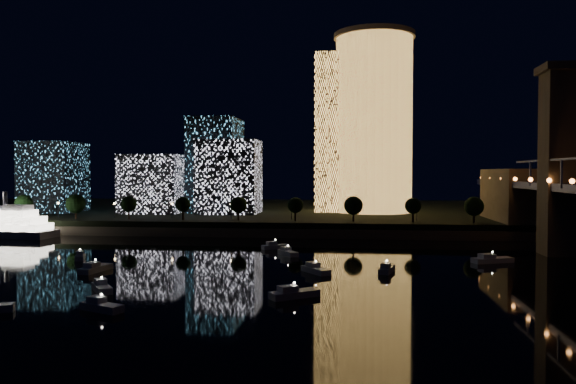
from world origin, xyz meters
name	(u,v)px	position (x,y,z in m)	size (l,w,h in m)	color
ground	(301,288)	(0.00, 0.00, 0.00)	(520.00, 520.00, 0.00)	black
far_bank	(332,213)	(0.00, 160.00, 2.50)	(420.00, 160.00, 5.00)	black
seawall	(323,233)	(0.00, 82.00, 1.50)	(420.00, 6.00, 3.00)	#6B5E4C
tower_cylindrical	(374,123)	(18.59, 135.70, 42.67)	(34.00, 34.00, 75.09)	#FFB551
tower_rectangular	(340,134)	(4.31, 139.69, 38.54)	(21.08, 21.08, 67.07)	#FFB551
midrise_blocks	(169,174)	(-67.60, 125.61, 21.05)	(98.81, 36.09, 40.09)	white
motorboats	(282,270)	(-5.37, 13.80, 0.81)	(123.62, 82.55, 2.78)	silver
esplanade_trees	(230,205)	(-33.05, 88.00, 10.47)	(166.44, 6.96, 8.98)	black
street_lamps	(231,208)	(-34.00, 94.00, 9.02)	(132.70, 0.70, 5.65)	black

